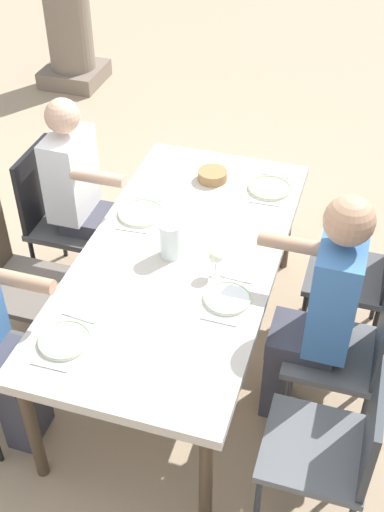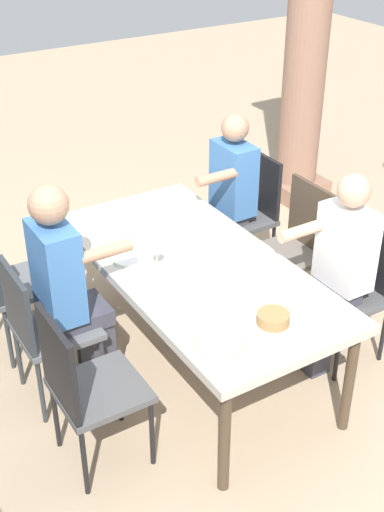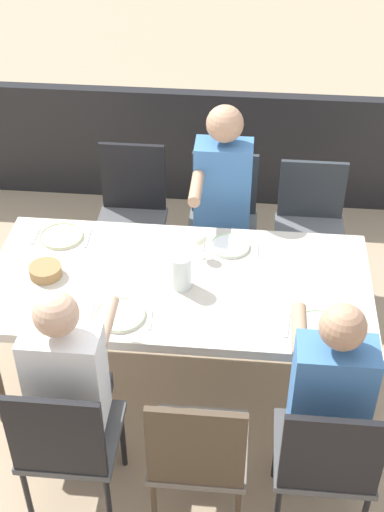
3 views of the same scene
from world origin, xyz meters
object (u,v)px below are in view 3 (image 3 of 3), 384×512
(plate_3, at_px, (61,236))
(water_pitcher, at_px, (181,273))
(dining_table, at_px, (179,288))
(bread_basket, at_px, (45,271))
(plate_2, at_px, (120,315))
(chair_mid_north, at_px, (198,451))
(diner_guest_third, at_px, (73,385))
(diner_man_white, at_px, (326,400))
(chair_east_south, at_px, (132,209))
(diner_woman_green, at_px, (221,206))
(plate_1, at_px, (230,246))
(chair_mid_south, at_px, (223,216))
(chair_west_north, at_px, (326,458))
(chair_west_south, at_px, (310,222))
(chair_east_north, at_px, (66,440))
(wine_glass_1, at_px, (200,241))
(plate_0, at_px, (318,327))

(plate_3, height_order, water_pitcher, water_pitcher)
(dining_table, relative_size, water_pitcher, 10.66)
(bread_basket, bearing_deg, plate_2, 148.10)
(chair_mid_north, distance_m, diner_guest_third, 0.64)
(chair_mid_north, distance_m, diner_man_white, 0.61)
(chair_east_south, distance_m, plate_2, 1.25)
(diner_woman_green, xyz_separation_m, plate_1, (-0.07, 0.42, 0.01))
(chair_mid_south, relative_size, bread_basket, 5.38)
(chair_mid_north, bearing_deg, diner_man_white, -159.52)
(chair_west_north, height_order, chair_mid_south, chair_west_north)
(diner_man_white, height_order, plate_2, diner_man_white)
(chair_west_south, height_order, chair_east_north, chair_east_north)
(chair_west_south, bearing_deg, water_pitcher, 52.73)
(chair_mid_north, relative_size, diner_guest_third, 0.72)
(chair_mid_north, distance_m, chair_east_south, 1.92)
(chair_mid_south, bearing_deg, bread_basket, 46.60)
(chair_mid_north, bearing_deg, plate_1, -93.26)
(chair_west_north, distance_m, diner_man_white, 0.25)
(chair_west_north, relative_size, diner_woman_green, 0.69)
(chair_west_north, bearing_deg, diner_woman_green, -71.11)
(plate_1, distance_m, bread_basket, 1.01)
(plate_1, bearing_deg, chair_east_south, -42.38)
(diner_man_white, bearing_deg, water_pitcher, -42.52)
(diner_man_white, distance_m, wine_glass_1, 1.13)
(chair_east_north, xyz_separation_m, plate_0, (-1.12, -0.61, 0.22))
(chair_west_south, bearing_deg, plate_0, 88.77)
(wine_glass_1, bearing_deg, water_pitcher, 72.95)
(dining_table, height_order, plate_0, plate_0)
(chair_west_south, height_order, diner_woman_green, diner_woman_green)
(chair_east_north, xyz_separation_m, diner_man_white, (-1.15, -0.21, 0.16))
(chair_east_south, relative_size, bread_basket, 5.59)
(chair_west_north, bearing_deg, plate_3, -40.21)
(chair_mid_south, distance_m, plate_0, 1.34)
(diner_guest_third, distance_m, plate_0, 1.20)
(chair_mid_north, bearing_deg, chair_mid_south, -90.00)
(plate_1, bearing_deg, chair_west_south, -129.27)
(chair_mid_south, bearing_deg, dining_table, 78.64)
(chair_mid_south, height_order, diner_man_white, diner_man_white)
(chair_east_north, distance_m, diner_guest_third, 0.24)
(chair_mid_north, distance_m, chair_mid_south, 1.82)
(diner_man_white, height_order, plate_0, diner_man_white)
(plate_1, relative_size, bread_basket, 1.31)
(plate_2, relative_size, bread_basket, 1.48)
(plate_1, xyz_separation_m, water_pitcher, (0.24, 0.35, 0.08))
(dining_table, bearing_deg, chair_mid_south, -101.36)
(chair_east_north, bearing_deg, plate_3, -76.49)
(diner_guest_third, height_order, wine_glass_1, diner_guest_third)
(plate_2, bearing_deg, diner_woman_green, -112.98)
(diner_man_white, distance_m, plate_2, 1.07)
(chair_east_south, xyz_separation_m, wine_glass_1, (-0.50, 0.70, 0.30))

